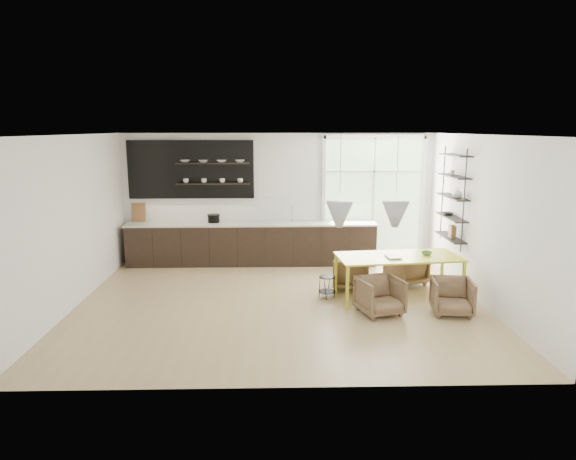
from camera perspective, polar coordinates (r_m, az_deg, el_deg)
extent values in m
cube|color=tan|center=(9.08, -0.89, -8.11)|extent=(7.00, 6.00, 0.01)
cube|color=white|center=(11.67, -1.07, 3.59)|extent=(7.00, 0.02, 2.90)
cube|color=white|center=(9.35, -22.89, 0.78)|extent=(0.02, 6.00, 2.90)
cube|color=white|center=(9.41, 20.91, 0.99)|extent=(0.02, 6.00, 2.90)
cube|color=white|center=(8.57, -0.95, 10.54)|extent=(7.00, 6.00, 0.01)
cube|color=#B2D1A5|center=(11.85, 9.41, 3.56)|extent=(2.20, 0.02, 2.70)
cube|color=silver|center=(11.82, 9.43, 3.54)|extent=(2.30, 0.08, 2.80)
cone|color=silver|center=(8.24, 5.74, 1.73)|extent=(0.44, 0.44, 0.42)
cone|color=silver|center=(8.40, 11.84, 1.73)|extent=(0.44, 0.44, 0.42)
cylinder|color=black|center=(8.15, 5.85, 7.32)|extent=(0.01, 0.01, 0.89)
cylinder|color=black|center=(8.31, 12.06, 7.21)|extent=(0.01, 0.01, 0.89)
cube|color=black|center=(11.53, -4.02, -1.58)|extent=(5.50, 0.65, 0.90)
cube|color=silver|center=(11.43, -4.05, 0.71)|extent=(5.54, 0.69, 0.04)
cube|color=white|center=(11.70, -4.00, 2.35)|extent=(5.50, 0.02, 0.55)
cube|color=black|center=(11.71, -10.73, 6.62)|extent=(2.80, 0.06, 1.30)
cube|color=black|center=(11.49, -8.38, 7.36)|extent=(1.60, 0.28, 0.03)
cube|color=black|center=(11.53, -8.32, 5.13)|extent=(1.60, 0.28, 0.03)
cube|color=brown|center=(12.01, -16.27, 1.91)|extent=(0.30, 0.10, 0.42)
cylinder|color=silver|center=(11.49, 0.44, 1.81)|extent=(0.02, 0.02, 0.40)
imported|color=white|center=(11.58, -11.36, 7.50)|extent=(0.22, 0.22, 0.05)
imported|color=white|center=(11.51, -9.39, 7.55)|extent=(0.22, 0.22, 0.05)
imported|color=white|center=(11.47, -7.39, 7.59)|extent=(0.22, 0.22, 0.05)
imported|color=white|center=(11.43, -5.38, 7.62)|extent=(0.22, 0.22, 0.05)
imported|color=white|center=(11.61, -11.28, 5.39)|extent=(0.12, 0.12, 0.10)
imported|color=white|center=(11.55, -9.32, 5.43)|extent=(0.12, 0.12, 0.10)
imported|color=white|center=(11.50, -7.33, 5.46)|extent=(0.12, 0.12, 0.10)
imported|color=white|center=(11.47, -5.34, 5.49)|extent=(0.12, 0.12, 0.10)
cylinder|color=black|center=(11.55, -8.26, 1.24)|extent=(0.26, 0.26, 0.16)
cube|color=black|center=(9.88, 18.96, 3.04)|extent=(0.02, 0.02, 1.90)
cube|color=black|center=(11.00, 16.81, 3.96)|extent=(0.02, 0.02, 1.90)
cube|color=black|center=(10.57, 17.57, -0.77)|extent=(0.26, 1.20, 0.02)
cube|color=black|center=(10.49, 17.69, 1.36)|extent=(0.26, 1.20, 0.02)
cube|color=black|center=(10.44, 17.82, 3.53)|extent=(0.26, 1.20, 0.02)
cube|color=black|center=(10.39, 17.96, 5.71)|extent=(0.26, 1.20, 0.03)
cube|color=black|center=(10.37, 18.09, 7.91)|extent=(0.26, 1.20, 0.03)
imported|color=white|center=(10.19, 18.32, 3.93)|extent=(0.18, 0.18, 0.19)
imported|color=#333338|center=(10.67, 17.36, 1.75)|extent=(0.22, 0.22, 0.05)
imported|color=white|center=(10.48, 17.80, 6.09)|extent=(0.10, 0.10, 0.09)
cube|color=brown|center=(10.45, 17.78, -0.18)|extent=(0.10, 0.18, 0.24)
cube|color=yellow|center=(9.29, 12.17, -2.94)|extent=(2.24, 1.20, 0.03)
cube|color=yellow|center=(8.70, 6.62, -6.42)|extent=(0.05, 0.05, 0.75)
cube|color=yellow|center=(9.51, 5.32, -4.85)|extent=(0.05, 0.05, 0.75)
cube|color=yellow|center=(9.40, 18.91, -5.61)|extent=(0.05, 0.05, 0.75)
cube|color=yellow|center=(10.16, 16.73, -4.24)|extent=(0.05, 0.05, 0.75)
imported|color=brown|center=(9.87, 7.06, -4.72)|extent=(0.77, 0.79, 0.61)
imported|color=brown|center=(10.32, 12.98, -4.22)|extent=(0.87, 0.88, 0.61)
imported|color=brown|center=(8.60, 10.17, -7.21)|extent=(0.83, 0.84, 0.61)
imported|color=brown|center=(8.89, 17.77, -7.06)|extent=(0.72, 0.73, 0.59)
cylinder|color=black|center=(9.27, 4.38, -5.20)|extent=(0.29, 0.29, 0.02)
cylinder|color=black|center=(9.35, 4.36, -6.82)|extent=(0.31, 0.31, 0.01)
cylinder|color=black|center=(9.30, 5.19, -6.41)|extent=(0.01, 0.01, 0.38)
cylinder|color=black|center=(9.46, 4.57, -6.09)|extent=(0.01, 0.01, 0.38)
cylinder|color=black|center=(9.36, 3.54, -6.26)|extent=(0.01, 0.01, 0.38)
cylinder|color=black|center=(9.20, 4.15, -6.58)|extent=(0.01, 0.01, 0.38)
imported|color=white|center=(9.11, 10.90, -2.96)|extent=(0.27, 0.35, 0.03)
imported|color=#52794C|center=(9.48, 15.15, -2.51)|extent=(0.22, 0.22, 0.06)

